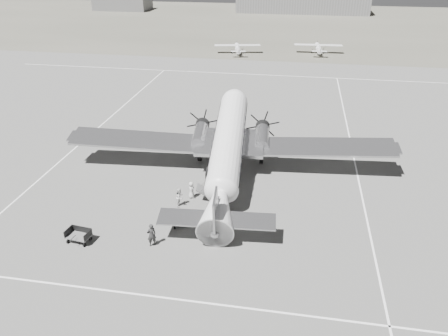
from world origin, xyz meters
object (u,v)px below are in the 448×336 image
light_plane_left (237,49)px  ground_crew (152,235)px  hangar_main (302,1)px  dc3_airliner (228,150)px  baggage_cart_far (79,236)px  baggage_cart_near (180,221)px  shed_secondary (123,4)px  light_plane_right (318,49)px  passenger (191,190)px  ramp_agent (180,197)px

light_plane_left → ground_crew: 64.31m
hangar_main → ground_crew: (-9.15, -128.92, -2.36)m
dc3_airliner → baggage_cart_far: bearing=-133.4°
hangar_main → baggage_cart_near: hangar_main is taller
dc3_airliner → light_plane_left: dc3_airliner is taller
shed_secondary → baggage_cart_near: bearing=-66.7°
light_plane_right → baggage_cart_near: size_ratio=6.68×
dc3_airliner → baggage_cart_near: size_ratio=22.16×
light_plane_left → passenger: size_ratio=6.06×
light_plane_left → ground_crew: light_plane_left is taller
hangar_main → shed_secondary: (-60.00, -5.00, -1.30)m
shed_secondary → dc3_airliner: bearing=-64.1°
hangar_main → shed_secondary: bearing=-175.2°
shed_secondary → light_plane_left: size_ratio=1.91×
baggage_cart_far → shed_secondary: bearing=117.3°
light_plane_right → ramp_agent: light_plane_right is taller
dc3_airliner → ground_crew: bearing=-113.5°
baggage_cart_near → ramp_agent: bearing=76.0°
hangar_main → light_plane_right: hangar_main is taller
dc3_airliner → light_plane_left: size_ratio=3.42×
shed_secondary → ramp_agent: size_ratio=10.98×
shed_secondary → light_plane_right: shed_secondary is taller
light_plane_right → baggage_cart_far: light_plane_right is taller
baggage_cart_near → ramp_agent: (-0.79, 2.89, 0.41)m
dc3_airliner → ramp_agent: 6.64m
hangar_main → baggage_cart_near: size_ratio=28.89×
dc3_airliner → passenger: size_ratio=20.72×
passenger → baggage_cart_near: bearing=170.4°
light_plane_right → ramp_agent: (-12.68, -61.28, -0.19)m
baggage_cart_near → ground_crew: (-1.39, -2.86, 0.53)m
light_plane_right → ground_crew: light_plane_right is taller
hangar_main → ramp_agent: size_ratio=25.62×
hangar_main → passenger: hangar_main is taller
hangar_main → baggage_cart_far: size_ratio=22.83×
ramp_agent → passenger: size_ratio=1.05×
ramp_agent → light_plane_left: bearing=16.0°
shed_secondary → ground_crew: (50.85, -123.92, -1.06)m
ground_crew → hangar_main: bearing=-130.1°
hangar_main → passenger: 122.01m
hangar_main → dc3_airliner: (-5.31, -117.82, -0.23)m
passenger → dc3_airliner: bearing=-44.7°
light_plane_right → baggage_cart_near: light_plane_right is taller
light_plane_right → dc3_airliner: bearing=-102.5°
light_plane_right → ramp_agent: 62.58m
light_plane_left → baggage_cart_near: (4.29, -61.39, -0.57)m
ground_crew → ramp_agent: 5.78m
dc3_airliner → ground_crew: size_ratio=17.10×
hangar_main → ground_crew: 129.26m
hangar_main → baggage_cart_far: bearing=-96.5°
shed_secondary → ramp_agent: shed_secondary is taller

